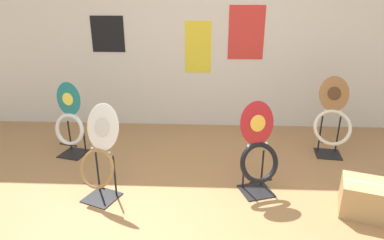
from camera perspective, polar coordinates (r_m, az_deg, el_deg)
name	(u,v)px	position (r m, az deg, el deg)	size (l,w,h in m)	color
wall_back	(210,30)	(4.55, 3.01, 14.73)	(8.00, 0.07, 2.60)	silver
toilet_seat_display_teal_sax	(70,125)	(4.08, -19.70, -0.73)	(0.39, 0.34, 0.85)	black
toilet_seat_display_woodgrain	(332,121)	(4.16, 22.36, -0.18)	(0.44, 0.43, 0.88)	black
toilet_seat_display_crimson_swirl	(258,152)	(3.19, 10.98, -5.32)	(0.41, 0.36, 0.87)	black
toilet_seat_display_white_plain	(100,156)	(3.15, -15.11, -5.74)	(0.44, 0.41, 0.87)	black
storage_box	(368,199)	(3.32, 27.34, -11.56)	(0.52, 0.46, 0.29)	tan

